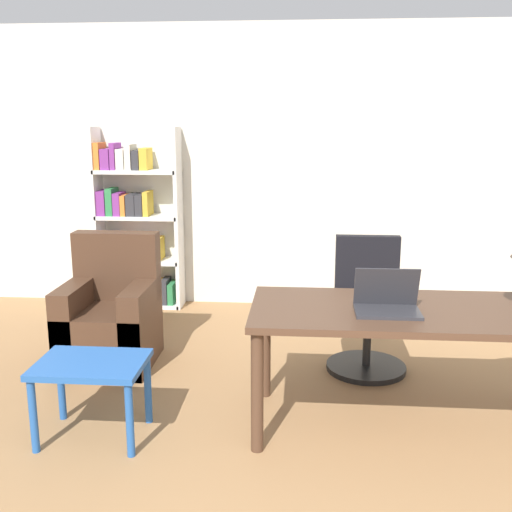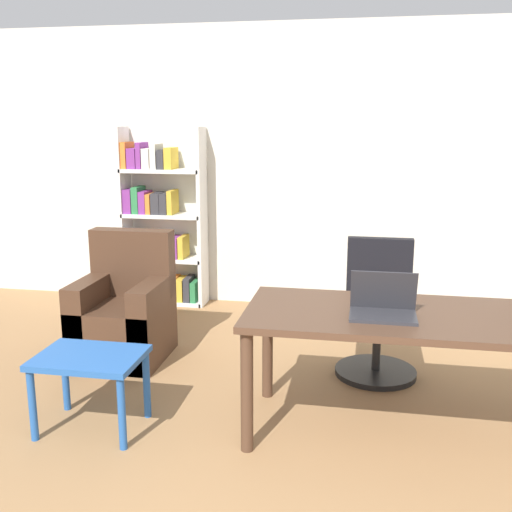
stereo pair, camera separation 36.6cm
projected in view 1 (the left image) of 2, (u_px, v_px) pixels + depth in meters
name	position (u px, v px, depth m)	size (l,w,h in m)	color
wall_back	(321.00, 169.00, 5.75)	(8.00, 0.06, 2.70)	silver
desk	(408.00, 323.00, 3.47)	(1.83, 0.81, 0.74)	#4C3323
laptop	(387.00, 303.00, 3.38)	(0.36, 0.25, 0.25)	#2D2D33
office_chair	(367.00, 313.00, 4.40)	(0.58, 0.58, 0.97)	black
side_table_blue	(92.00, 374.00, 3.41)	(0.61, 0.45, 0.47)	#2356A3
armchair	(111.00, 321.00, 4.51)	(0.65, 0.67, 0.97)	#472D1E
bookshelf	(134.00, 232.00, 5.84)	(0.83, 0.28, 1.75)	white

